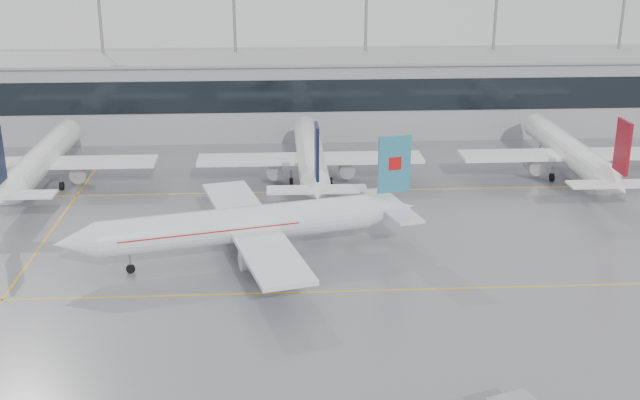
{
  "coord_description": "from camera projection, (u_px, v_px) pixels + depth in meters",
  "views": [
    {
      "loc": [
        -4.68,
        -68.15,
        32.59
      ],
      "look_at": [
        0.0,
        12.0,
        5.0
      ],
      "focal_mm": 45.0,
      "sensor_mm": 36.0,
      "label": 1
    }
  ],
  "objects": [
    {
      "name": "taxi_line_cross",
      "position": [
        45.0,
        239.0,
        87.7
      ],
      "size": [
        0.25,
        60.0,
        0.01
      ],
      "primitive_type": "cube",
      "color": "gold",
      "rests_on": "ground"
    },
    {
      "name": "light_masts",
      "position": [
        301.0,
        46.0,
        135.05
      ],
      "size": [
        156.4,
        1.0,
        22.6
      ],
      "color": "gray",
      "rests_on": "ground"
    },
    {
      "name": "parked_jet_d",
      "position": [
        570.0,
        152.0,
        107.72
      ],
      "size": [
        29.64,
        36.96,
        11.72
      ],
      "rotation": [
        0.0,
        0.0,
        1.57
      ],
      "color": "white",
      "rests_on": "ground"
    },
    {
      "name": "taxi_line_north",
      "position": [
        312.0,
        191.0,
        103.51
      ],
      "size": [
        120.0,
        0.25,
        0.01
      ],
      "primitive_type": "cube",
      "color": "gold",
      "rests_on": "ground"
    },
    {
      "name": "air_canada_jet",
      "position": [
        250.0,
        224.0,
        81.48
      ],
      "size": [
        37.02,
        30.29,
        11.85
      ],
      "rotation": [
        0.0,
        0.0,
        3.39
      ],
      "color": "white",
      "rests_on": "ground"
    },
    {
      "name": "terminal_roof",
      "position": [
        302.0,
        58.0,
        129.76
      ],
      "size": [
        182.0,
        16.0,
        0.4
      ],
      "primitive_type": "cube",
      "color": "gray",
      "rests_on": "ground"
    },
    {
      "name": "taxi_line_main",
      "position": [
        327.0,
        292.0,
        75.19
      ],
      "size": [
        120.0,
        0.25,
        0.01
      ],
      "primitive_type": "cube",
      "color": "gold",
      "rests_on": "ground"
    },
    {
      "name": "terminal_glass",
      "position": [
        304.0,
        96.0,
        124.16
      ],
      "size": [
        180.0,
        0.2,
        5.0
      ],
      "primitive_type": "cube",
      "color": "black",
      "rests_on": "ground"
    },
    {
      "name": "ground",
      "position": [
        327.0,
        292.0,
        75.19
      ],
      "size": [
        320.0,
        320.0,
        0.0
      ],
      "primitive_type": "plane",
      "color": "slate",
      "rests_on": "ground"
    },
    {
      "name": "parked_jet_c",
      "position": [
        310.0,
        156.0,
        105.79
      ],
      "size": [
        29.64,
        36.96,
        11.72
      ],
      "rotation": [
        0.0,
        0.0,
        1.57
      ],
      "color": "white",
      "rests_on": "ground"
    },
    {
      "name": "parked_jet_b",
      "position": [
        41.0,
        160.0,
        103.86
      ],
      "size": [
        29.64,
        36.96,
        11.72
      ],
      "rotation": [
        0.0,
        0.0,
        1.57
      ],
      "color": "white",
      "rests_on": "ground"
    },
    {
      "name": "terminal",
      "position": [
        302.0,
        96.0,
        131.77
      ],
      "size": [
        180.0,
        15.0,
        12.0
      ],
      "primitive_type": "cube",
      "color": "gray",
      "rests_on": "ground"
    }
  ]
}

